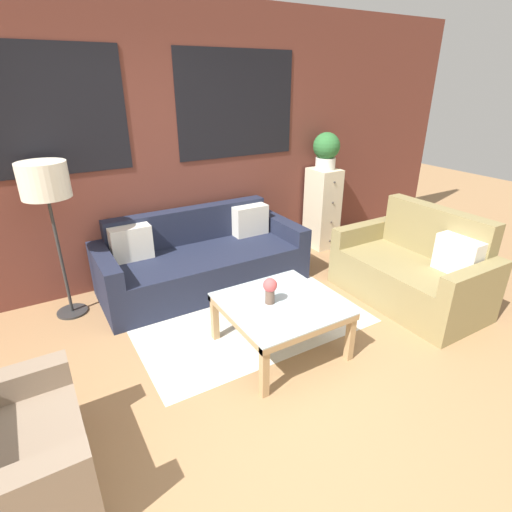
{
  "coord_description": "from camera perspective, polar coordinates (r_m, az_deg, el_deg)",
  "views": [
    {
      "loc": [
        -1.24,
        -1.67,
        2.06
      ],
      "look_at": [
        0.5,
        1.24,
        0.55
      ],
      "focal_mm": 28.0,
      "sensor_mm": 36.0,
      "label": 1
    }
  ],
  "objects": [
    {
      "name": "couch_dark",
      "position": [
        4.31,
        -7.67,
        -0.68
      ],
      "size": [
        2.14,
        0.88,
        0.78
      ],
      "color": "#1E2338",
      "rests_on": "ground_plane"
    },
    {
      "name": "rug",
      "position": [
        3.86,
        -1.77,
        -8.23
      ],
      "size": [
        2.08,
        1.53,
        0.0
      ],
      "color": "silver",
      "rests_on": "ground_plane"
    },
    {
      "name": "floor_lamp",
      "position": [
        3.82,
        -27.9,
        8.81
      ],
      "size": [
        0.4,
        0.4,
        1.44
      ],
      "color": "#2D2D2D",
      "rests_on": "ground_plane"
    },
    {
      "name": "settee_vintage",
      "position": [
        4.25,
        21.56,
        -2.07
      ],
      "size": [
        0.8,
        1.44,
        0.92
      ],
      "color": "olive",
      "rests_on": "ground_plane"
    },
    {
      "name": "potted_plant",
      "position": [
        5.12,
        10.01,
        14.77
      ],
      "size": [
        0.33,
        0.33,
        0.44
      ],
      "color": "silver",
      "rests_on": "drawer_cabinet"
    },
    {
      "name": "flower_vase",
      "position": [
        3.12,
        2.01,
        -4.69
      ],
      "size": [
        0.11,
        0.11,
        0.22
      ],
      "color": "brown",
      "rests_on": "coffee_table"
    },
    {
      "name": "ground_plane",
      "position": [
        2.93,
        4.32,
        -20.77
      ],
      "size": [
        16.0,
        16.0,
        0.0
      ],
      "primitive_type": "plane",
      "color": "#9E754C"
    },
    {
      "name": "wall_back_brick",
      "position": [
        4.35,
        -14.35,
        14.66
      ],
      "size": [
        8.4,
        0.09,
        2.8
      ],
      "color": "brown",
      "rests_on": "ground_plane"
    },
    {
      "name": "coffee_table",
      "position": [
        3.22,
        3.5,
        -7.68
      ],
      "size": [
        0.87,
        0.87,
        0.44
      ],
      "color": "silver",
      "rests_on": "ground_plane"
    },
    {
      "name": "drawer_cabinet",
      "position": [
        5.29,
        9.43,
        6.7
      ],
      "size": [
        0.32,
        0.4,
        1.03
      ],
      "color": "beige",
      "rests_on": "ground_plane"
    }
  ]
}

